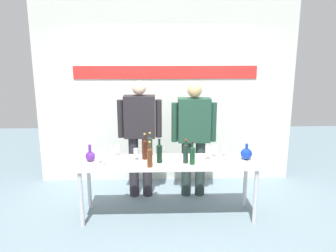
# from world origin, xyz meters

# --- Properties ---
(ground_plane) EXTENTS (10.00, 10.00, 0.00)m
(ground_plane) POSITION_xyz_m (0.00, 0.00, 0.00)
(ground_plane) COLOR slate
(back_wall) EXTENTS (4.09, 0.11, 3.00)m
(back_wall) POSITION_xyz_m (0.00, 1.29, 1.50)
(back_wall) COLOR silver
(back_wall) RESTS_ON ground
(display_table) EXTENTS (2.25, 0.58, 0.76)m
(display_table) POSITION_xyz_m (0.00, 0.00, 0.69)
(display_table) COLOR silver
(display_table) RESTS_ON ground
(decanter_blue_left) EXTENTS (0.12, 0.12, 0.21)m
(decanter_blue_left) POSITION_xyz_m (-0.98, 0.02, 0.82)
(decanter_blue_left) COLOR #562389
(decanter_blue_left) RESTS_ON display_table
(decanter_blue_right) EXTENTS (0.15, 0.15, 0.21)m
(decanter_blue_right) POSITION_xyz_m (0.99, 0.02, 0.83)
(decanter_blue_right) COLOR #12329D
(decanter_blue_right) RESTS_ON display_table
(presenter_left) EXTENTS (0.63, 0.22, 1.70)m
(presenter_left) POSITION_xyz_m (-0.39, 0.63, 0.98)
(presenter_left) COLOR #2B272E
(presenter_left) RESTS_ON ground
(presenter_right) EXTENTS (0.65, 0.22, 1.67)m
(presenter_right) POSITION_xyz_m (0.39, 0.63, 0.96)
(presenter_right) COLOR #283632
(presenter_right) RESTS_ON ground
(wine_bottle_0) EXTENTS (0.08, 0.08, 0.34)m
(wine_bottle_0) POSITION_xyz_m (-0.30, 0.08, 0.89)
(wine_bottle_0) COLOR #37170D
(wine_bottle_0) RESTS_ON display_table
(wine_bottle_1) EXTENTS (0.07, 0.07, 0.32)m
(wine_bottle_1) POSITION_xyz_m (-0.23, -0.21, 0.89)
(wine_bottle_1) COLOR #542C15
(wine_bottle_1) RESTS_ON display_table
(wine_bottle_2) EXTENTS (0.07, 0.07, 0.29)m
(wine_bottle_2) POSITION_xyz_m (0.29, -0.14, 0.88)
(wine_bottle_2) COLOR #13381F
(wine_bottle_2) RESTS_ON display_table
(wine_bottle_3) EXTENTS (0.06, 0.06, 0.30)m
(wine_bottle_3) POSITION_xyz_m (0.21, -0.08, 0.89)
(wine_bottle_3) COLOR black
(wine_bottle_3) RESTS_ON display_table
(wine_bottle_4) EXTENTS (0.07, 0.07, 0.32)m
(wine_bottle_4) POSITION_xyz_m (-0.24, 0.21, 0.90)
(wine_bottle_4) COLOR #1F2E26
(wine_bottle_4) RESTS_ON display_table
(wine_bottle_5) EXTENTS (0.07, 0.07, 0.30)m
(wine_bottle_5) POSITION_xyz_m (-0.11, -0.06, 0.89)
(wine_bottle_5) COLOR black
(wine_bottle_5) RESTS_ON display_table
(wine_glass_left_0) EXTENTS (0.06, 0.06, 0.15)m
(wine_glass_left_0) POSITION_xyz_m (-0.41, 0.04, 0.86)
(wine_glass_left_0) COLOR white
(wine_glass_left_0) RESTS_ON display_table
(wine_glass_left_1) EXTENTS (0.06, 0.06, 0.14)m
(wine_glass_left_1) POSITION_xyz_m (-0.83, 0.04, 0.86)
(wine_glass_left_1) COLOR white
(wine_glass_left_1) RESTS_ON display_table
(wine_glass_left_2) EXTENTS (0.07, 0.07, 0.14)m
(wine_glass_left_2) POSITION_xyz_m (-0.86, -0.08, 0.86)
(wine_glass_left_2) COLOR white
(wine_glass_left_2) RESTS_ON display_table
(wine_glass_left_3) EXTENTS (0.07, 0.07, 0.15)m
(wine_glass_left_3) POSITION_xyz_m (-0.80, -0.14, 0.86)
(wine_glass_left_3) COLOR white
(wine_glass_left_3) RESTS_ON display_table
(wine_glass_left_4) EXTENTS (0.06, 0.06, 0.15)m
(wine_glass_left_4) POSITION_xyz_m (-0.71, 0.06, 0.86)
(wine_glass_left_4) COLOR white
(wine_glass_left_4) RESTS_ON display_table
(wine_glass_left_5) EXTENTS (0.07, 0.07, 0.14)m
(wine_glass_left_5) POSITION_xyz_m (-0.66, 0.23, 0.85)
(wine_glass_left_5) COLOR white
(wine_glass_left_5) RESTS_ON display_table
(wine_glass_right_0) EXTENTS (0.07, 0.07, 0.15)m
(wine_glass_right_0) POSITION_xyz_m (0.74, 0.16, 0.86)
(wine_glass_right_0) COLOR white
(wine_glass_right_0) RESTS_ON display_table
(wine_glass_right_1) EXTENTS (0.07, 0.07, 0.17)m
(wine_glass_right_1) POSITION_xyz_m (0.50, 0.02, 0.88)
(wine_glass_right_1) COLOR white
(wine_glass_right_1) RESTS_ON display_table
(wine_glass_right_2) EXTENTS (0.07, 0.07, 0.15)m
(wine_glass_right_2) POSITION_xyz_m (0.61, 0.16, 0.86)
(wine_glass_right_2) COLOR white
(wine_glass_right_2) RESTS_ON display_table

